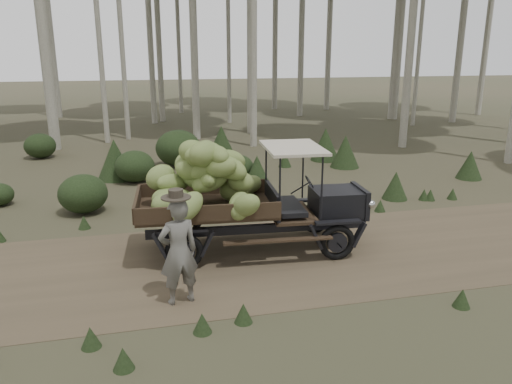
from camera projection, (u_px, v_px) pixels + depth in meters
ground at (274, 258)px, 9.44m from camera, size 120.00×120.00×0.00m
dirt_track at (274, 258)px, 9.44m from camera, size 70.00×4.00×0.01m
banana_truck at (226, 186)px, 9.35m from camera, size 4.58×2.37×2.28m
farmer at (178, 251)px, 7.55m from camera, size 0.69×0.54×1.83m
undergrowth at (150, 213)px, 10.31m from camera, size 24.57×22.87×1.32m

